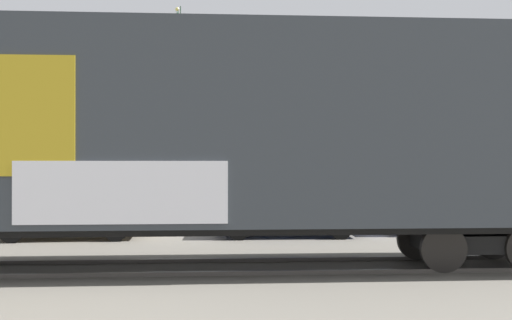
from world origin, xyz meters
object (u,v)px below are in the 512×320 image
at_px(flagpole, 178,89).
at_px(parked_car_blue, 284,208).
at_px(parked_car_white, 449,205).
at_px(freight_car, 193,131).
at_px(parked_car_tan, 71,210).

xyz_separation_m(flagpole, parked_car_blue, (3.55, -7.30, -4.40)).
relative_size(flagpole, parked_car_white, 1.92).
bearing_deg(freight_car, parked_car_blue, 63.86).
distance_m(freight_car, parked_car_white, 9.50).
relative_size(freight_car, flagpole, 1.96).
bearing_deg(freight_car, parked_car_white, 35.12).
height_order(flagpole, parked_car_tan, flagpole).
relative_size(parked_car_tan, parked_car_white, 0.90).
bearing_deg(flagpole, parked_car_blue, -64.03).
bearing_deg(parked_car_blue, flagpole, 115.97).
bearing_deg(freight_car, parked_car_tan, 126.36).
xyz_separation_m(freight_car, parked_car_blue, (2.46, 5.02, -1.98)).
bearing_deg(parked_car_white, freight_car, -144.88).
bearing_deg(parked_car_white, parked_car_tan, -178.00).
xyz_separation_m(parked_car_tan, parked_car_white, (11.25, 0.39, 0.06)).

